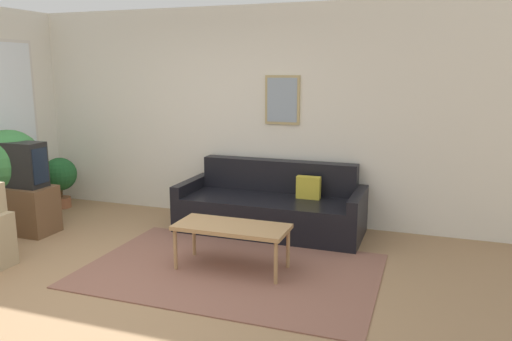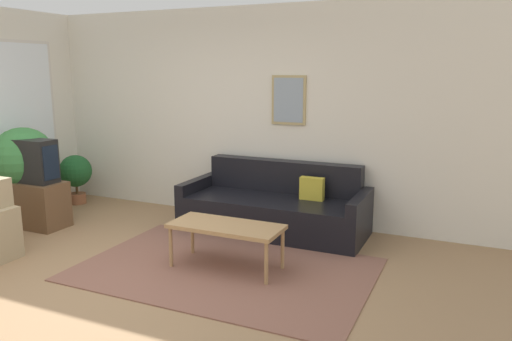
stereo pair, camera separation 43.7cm
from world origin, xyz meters
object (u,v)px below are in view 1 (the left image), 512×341
coffee_table (232,229)px  potted_plant_tall (9,164)px  couch (272,208)px  tv (19,164)px

coffee_table → potted_plant_tall: (-3.05, 0.35, 0.39)m
couch → coffee_table: size_ratio=2.00×
coffee_table → tv: bearing=175.2°
coffee_table → tv: tv is taller
tv → coffee_table: bearing=-4.8°
tv → potted_plant_tall: bearing=156.3°
couch → tv: 3.03m
couch → potted_plant_tall: size_ratio=1.81×
couch → potted_plant_tall: bearing=-163.0°
coffee_table → potted_plant_tall: bearing=173.5°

